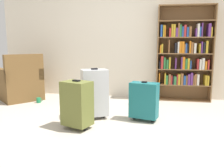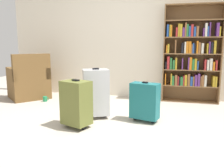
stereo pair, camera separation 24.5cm
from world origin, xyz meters
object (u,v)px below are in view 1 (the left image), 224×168
at_px(suitcase_silver, 95,93).
at_px(suitcase_teal, 144,100).
at_px(armchair, 21,84).
at_px(suitcase_olive, 77,103).
at_px(mug, 39,100).
at_px(bookshelf, 184,55).

bearing_deg(suitcase_silver, suitcase_teal, 0.30).
bearing_deg(armchair, suitcase_teal, -20.26).
distance_m(armchair, suitcase_teal, 2.57).
bearing_deg(suitcase_teal, suitcase_silver, -179.70).
bearing_deg(suitcase_olive, suitcase_silver, 74.82).
relative_size(armchair, mug, 8.23).
relative_size(armchair, suitcase_silver, 1.33).
height_order(bookshelf, mug, bookshelf).
bearing_deg(armchair, mug, -21.52).
bearing_deg(bookshelf, armchair, -170.87).
height_order(suitcase_silver, suitcase_teal, suitcase_silver).
bearing_deg(suitcase_silver, armchair, 152.21).
relative_size(bookshelf, suitcase_silver, 2.41).
relative_size(suitcase_olive, suitcase_silver, 0.86).
height_order(armchair, suitcase_teal, armchair).
distance_m(mug, suitcase_teal, 2.11).
relative_size(mug, suitcase_teal, 0.21).
distance_m(bookshelf, suitcase_olive, 2.47).
bearing_deg(bookshelf, suitcase_silver, -135.40).
bearing_deg(suitcase_teal, mug, 160.02).
bearing_deg(mug, suitcase_olive, -46.02).
height_order(armchair, suitcase_olive, armchair).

